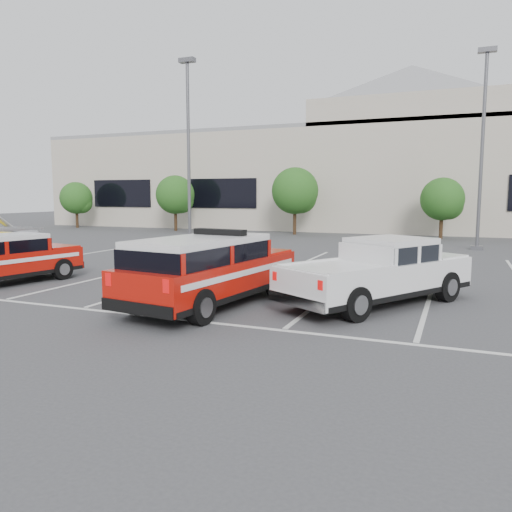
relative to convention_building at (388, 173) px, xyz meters
The scene contains 12 objects.
ground 32.21m from the convention_building, 90.33° to the right, with size 120.00×120.00×0.00m, color #3D3D40.
stall_markings 27.77m from the convention_building, 90.38° to the right, with size 23.00×15.00×0.01m, color silver.
convention_building is the anchor object (origin of this frame).
tree_far_left 27.03m from the convention_building, 158.63° to the right, with size 2.77×2.77×3.99m.
tree_left 18.11m from the convention_building, 146.95° to the right, with size 3.07×3.07×4.42m.
tree_mid_left 11.19m from the convention_building, 117.40° to the right, with size 3.37×3.37×4.85m.
tree_mid_right 11.20m from the convention_building, 63.43° to the right, with size 2.77×2.77×3.99m.
light_pole_left 21.49m from the convention_building, 112.39° to the right, with size 0.90×0.60×10.24m.
light_pole_mid 17.27m from the convention_building, 66.74° to the right, with size 0.90×0.60×10.24m.
fire_chief_suv 33.37m from the convention_building, 90.04° to the right, with size 2.78×5.84×1.97m.
white_pickup 31.82m from the convention_building, 82.71° to the right, with size 4.59×5.85×1.74m.
ladder_suv 33.93m from the convention_building, 103.15° to the right, with size 2.61×4.82×1.80m.
Camera 1 is at (6.07, -12.62, 2.87)m, focal length 35.00 mm.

